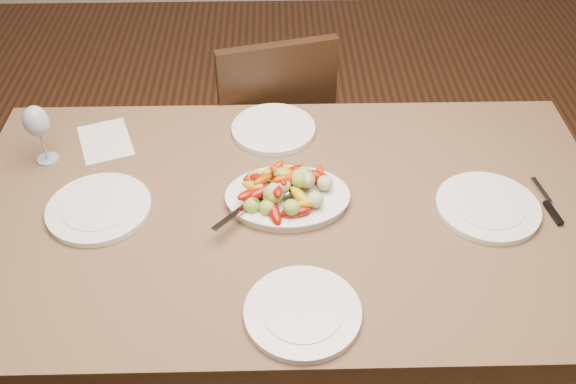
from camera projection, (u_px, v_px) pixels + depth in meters
The scene contains 13 objects.
floor at pixel (291, 375), 2.26m from camera, with size 6.00×6.00×0.00m, color #3C2112.
dining_table at pixel (288, 295), 2.05m from camera, with size 1.84×1.04×0.76m, color brown.
chair_far at pixel (266, 129), 2.56m from camera, with size 0.42×0.42×0.95m, color black, non-canonical shape.
serving_platter at pixel (288, 199), 1.81m from camera, with size 0.34×0.25×0.02m, color white.
roasted_vegetables at pixel (288, 184), 1.77m from camera, with size 0.28×0.19×0.09m, color #830E02, non-canonical shape.
serving_spoon at pixel (264, 199), 1.76m from camera, with size 0.28×0.06×0.03m, color #9EA0A8, non-canonical shape.
plate_left at pixel (99, 209), 1.79m from camera, with size 0.29×0.29×0.02m, color white.
plate_right at pixel (488, 207), 1.79m from camera, with size 0.29×0.29×0.02m, color white.
plate_far at pixel (273, 129), 2.07m from camera, with size 0.27×0.27×0.02m, color white.
plate_near at pixel (303, 313), 1.52m from camera, with size 0.28×0.28×0.02m, color white.
wine_glass at pixel (40, 133), 1.90m from camera, with size 0.08×0.08×0.20m, color #8C99A5, non-canonical shape.
menu_card at pixel (105, 141), 2.03m from camera, with size 0.15×0.21×0.00m, color silver.
table_knife at pixel (547, 203), 1.81m from camera, with size 0.02×0.20×0.01m, color #9EA0A8, non-canonical shape.
Camera 1 is at (-0.04, -1.26, 1.99)m, focal length 40.00 mm.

